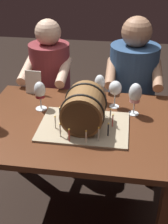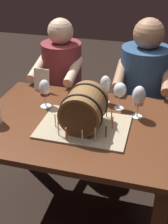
{
  "view_description": "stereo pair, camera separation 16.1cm",
  "coord_description": "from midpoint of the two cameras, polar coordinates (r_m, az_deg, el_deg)",
  "views": [
    {
      "loc": [
        0.26,
        -1.42,
        1.66
      ],
      "look_at": [
        0.05,
        -0.05,
        0.84
      ],
      "focal_mm": 47.63,
      "sensor_mm": 36.0,
      "label": 1
    },
    {
      "loc": [
        0.42,
        -1.39,
        1.66
      ],
      "look_at": [
        0.05,
        -0.05,
        0.84
      ],
      "focal_mm": 47.63,
      "sensor_mm": 36.0,
      "label": 2
    }
  ],
  "objects": [
    {
      "name": "barrel_cake",
      "position": [
        1.61,
        -2.87,
        0.16
      ],
      "size": [
        0.5,
        0.36,
        0.24
      ],
      "color": "tan",
      "rests_on": "dining_table"
    },
    {
      "name": "ground_plane",
      "position": [
        2.2,
        -3.48,
        -18.61
      ],
      "size": [
        8.0,
        8.0,
        0.0
      ],
      "primitive_type": "plane",
      "color": "black"
    },
    {
      "name": "dining_table",
      "position": [
        1.78,
        -4.09,
        -5.51
      ],
      "size": [
        1.14,
        0.83,
        0.74
      ],
      "color": "#562D19",
      "rests_on": "ground"
    },
    {
      "name": "menu_card",
      "position": [
        2.04,
        -11.96,
        5.54
      ],
      "size": [
        0.11,
        0.03,
        0.16
      ],
      "primitive_type": "cube",
      "rotation": [
        -0.11,
        0.0,
        -0.05
      ],
      "color": "silver",
      "rests_on": "dining_table"
    },
    {
      "name": "person_seated_right",
      "position": [
        2.34,
        7.03,
        2.4
      ],
      "size": [
        0.39,
        0.47,
        1.2
      ],
      "color": "#1B2D46",
      "rests_on": "ground"
    },
    {
      "name": "person_seated_left",
      "position": [
        2.45,
        -8.06,
        2.41
      ],
      "size": [
        0.35,
        0.45,
        1.16
      ],
      "color": "#4C1B1E",
      "rests_on": "ground"
    },
    {
      "name": "wine_glass_empty",
      "position": [
        1.81,
        3.49,
        4.43
      ],
      "size": [
        0.08,
        0.08,
        0.18
      ],
      "color": "white",
      "rests_on": "dining_table"
    },
    {
      "name": "wine_glass_red",
      "position": [
        1.82,
        -11.0,
        3.83
      ],
      "size": [
        0.07,
        0.07,
        0.18
      ],
      "color": "white",
      "rests_on": "dining_table"
    },
    {
      "name": "wine_glass_rose",
      "position": [
        1.74,
        7.2,
        3.32
      ],
      "size": [
        0.08,
        0.08,
        0.2
      ],
      "color": "white",
      "rests_on": "dining_table"
    },
    {
      "name": "wine_glass_white",
      "position": [
        1.87,
        0.57,
        5.37
      ],
      "size": [
        0.07,
        0.07,
        0.18
      ],
      "color": "white",
      "rests_on": "dining_table"
    }
  ]
}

